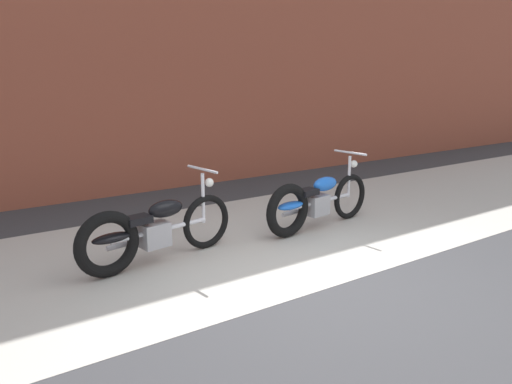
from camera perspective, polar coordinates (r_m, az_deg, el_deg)
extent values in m
plane|color=#38383A|center=(4.95, 8.59, -11.44)|extent=(80.00, 80.00, 0.00)
cube|color=#B2ADA3|center=(6.25, -2.21, -5.78)|extent=(36.00, 3.50, 0.01)
cube|color=brown|center=(9.02, -14.21, 14.79)|extent=(36.00, 0.50, 4.63)
torus|color=black|center=(5.91, -6.00, -3.58)|extent=(0.68, 0.19, 0.68)
torus|color=black|center=(5.28, -17.46, -6.05)|extent=(0.74, 0.24, 0.73)
cylinder|color=silver|center=(5.55, -11.41, -4.50)|extent=(1.23, 0.25, 0.06)
cube|color=#99999E|center=(5.53, -12.10, -5.06)|extent=(0.35, 0.27, 0.28)
ellipsoid|color=black|center=(5.52, -10.82, -1.97)|extent=(0.46, 0.26, 0.20)
ellipsoid|color=black|center=(5.28, -17.02, -5.32)|extent=(0.46, 0.25, 0.10)
cube|color=black|center=(5.37, -14.05, -3.27)|extent=(0.31, 0.24, 0.08)
cylinder|color=silver|center=(5.80, -6.40, -0.74)|extent=(0.05, 0.05, 0.62)
cylinder|color=silver|center=(5.72, -6.49, 2.75)|extent=(0.12, 0.58, 0.03)
sphere|color=white|center=(5.81, -5.65, 1.14)|extent=(0.11, 0.11, 0.11)
cylinder|color=silver|center=(5.57, -14.98, -5.95)|extent=(0.55, 0.15, 0.06)
torus|color=black|center=(7.22, 11.23, -0.54)|extent=(0.68, 0.17, 0.68)
torus|color=black|center=(6.27, 3.86, -2.26)|extent=(0.74, 0.22, 0.73)
cylinder|color=silver|center=(6.73, 7.81, -1.11)|extent=(1.23, 0.21, 0.06)
cube|color=#99999E|center=(6.68, 7.34, -1.56)|extent=(0.35, 0.26, 0.28)
ellipsoid|color=blue|center=(6.73, 8.33, 0.98)|extent=(0.46, 0.24, 0.20)
ellipsoid|color=blue|center=(6.29, 4.19, -1.65)|extent=(0.46, 0.23, 0.10)
cube|color=black|center=(6.48, 6.22, 0.00)|extent=(0.30, 0.23, 0.08)
cylinder|color=silver|center=(7.12, 11.15, 1.82)|extent=(0.05, 0.05, 0.62)
cylinder|color=silver|center=(7.06, 11.28, 4.68)|extent=(0.11, 0.58, 0.03)
sphere|color=white|center=(7.17, 11.71, 3.34)|extent=(0.11, 0.11, 0.11)
cylinder|color=silver|center=(6.63, 4.97, -2.34)|extent=(0.55, 0.13, 0.06)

